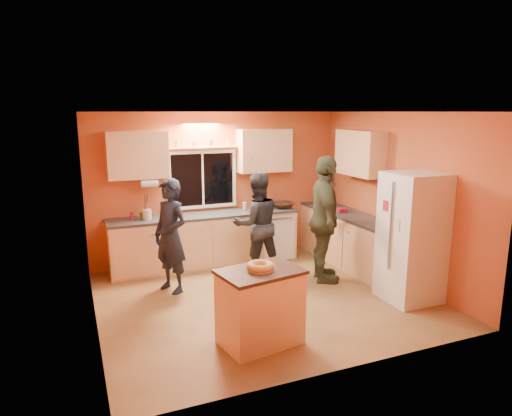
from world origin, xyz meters
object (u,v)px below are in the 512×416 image
refrigerator (412,237)px  person_right (324,220)px  island (260,306)px  person_left (171,236)px  person_center (257,224)px

refrigerator → person_right: person_right is taller
person_right → island: bearing=151.7°
person_left → person_right: size_ratio=0.85×
person_left → person_center: size_ratio=1.01×
refrigerator → island: bearing=-171.5°
person_left → person_center: (1.44, 0.22, -0.01)m
person_left → person_right: bearing=50.1°
person_left → person_center: 1.46m
refrigerator → person_left: 3.41m
refrigerator → island: 2.50m
island → person_center: size_ratio=0.60×
person_center → person_right: bearing=143.5°
island → person_left: size_ratio=0.60×
refrigerator → island: refrigerator is taller
refrigerator → person_center: 2.39m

